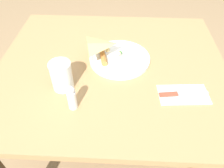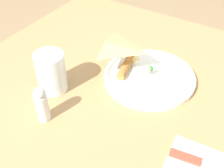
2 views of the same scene
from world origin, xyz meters
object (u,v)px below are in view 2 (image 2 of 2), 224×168
(plate_pizza, at_px, (148,75))
(butter_knife, at_px, (207,165))
(milk_glass, at_px, (51,73))
(napkin_folded, at_px, (211,168))
(salt_shaker, at_px, (42,104))
(dining_table, at_px, (132,109))

(plate_pizza, xyz_separation_m, butter_knife, (0.24, -0.20, -0.01))
(milk_glass, xyz_separation_m, napkin_folded, (0.46, -0.02, -0.05))
(salt_shaker, bearing_deg, milk_glass, 118.98)
(milk_glass, xyz_separation_m, butter_knife, (0.45, -0.02, -0.05))
(plate_pizza, distance_m, napkin_folded, 0.32)
(plate_pizza, bearing_deg, milk_glass, -139.75)
(butter_knife, bearing_deg, dining_table, 140.51)
(plate_pizza, height_order, milk_glass, milk_glass)
(milk_glass, distance_m, salt_shaker, 0.11)
(butter_knife, bearing_deg, salt_shaker, -176.74)
(napkin_folded, distance_m, salt_shaker, 0.42)
(dining_table, height_order, plate_pizza, plate_pizza)
(salt_shaker, bearing_deg, napkin_folded, 11.09)
(butter_knife, xyz_separation_m, salt_shaker, (-0.40, -0.08, 0.04))
(dining_table, bearing_deg, butter_knife, -31.59)
(plate_pizza, xyz_separation_m, napkin_folded, (0.25, -0.20, -0.01))
(napkin_folded, bearing_deg, dining_table, 149.45)
(dining_table, distance_m, milk_glass, 0.29)
(dining_table, xyz_separation_m, milk_glass, (-0.18, -0.14, 0.17))
(butter_knife, relative_size, salt_shaker, 1.86)
(napkin_folded, bearing_deg, milk_glass, 177.39)
(milk_glass, bearing_deg, dining_table, 38.46)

